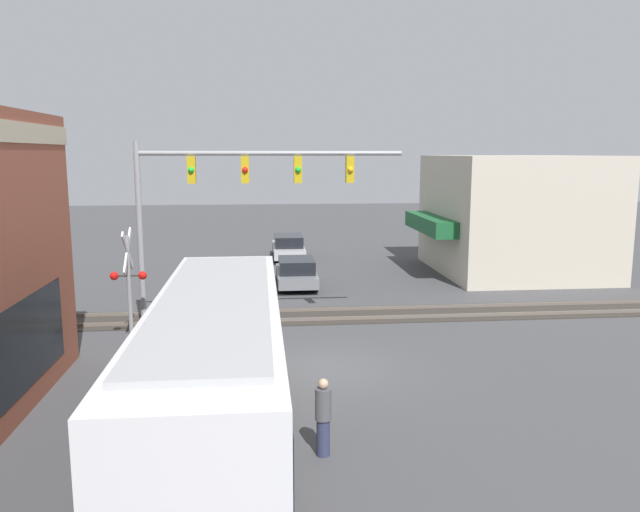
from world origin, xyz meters
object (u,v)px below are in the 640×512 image
(crossing_signal, at_px, (129,276))
(parked_car_silver, at_px, (288,247))
(parked_car_grey, at_px, (296,273))
(pedestrian_near_bus, at_px, (323,417))
(city_bus, at_px, (217,367))

(crossing_signal, relative_size, parked_car_silver, 0.81)
(crossing_signal, bearing_deg, parked_car_grey, -35.19)
(crossing_signal, distance_m, pedestrian_near_bus, 10.04)
(city_bus, relative_size, pedestrian_near_bus, 6.75)
(crossing_signal, height_order, parked_car_silver, crossing_signal)
(city_bus, relative_size, parked_car_grey, 2.66)
(city_bus, relative_size, crossing_signal, 2.96)
(parked_car_grey, bearing_deg, pedestrian_near_bus, 178.52)
(city_bus, distance_m, pedestrian_near_bus, 2.43)
(crossing_signal, relative_size, pedestrian_near_bus, 2.28)
(parked_car_silver, bearing_deg, pedestrian_near_bus, 179.00)
(parked_car_silver, distance_m, pedestrian_near_bus, 24.68)
(parked_car_grey, distance_m, parked_car_silver, 7.98)
(crossing_signal, bearing_deg, parked_car_silver, -19.91)
(parked_car_silver, bearing_deg, crossing_signal, 160.09)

